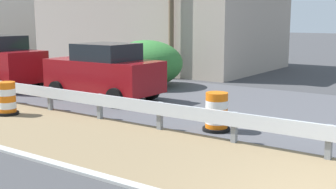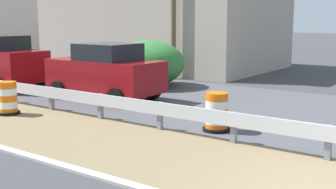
{
  "view_description": "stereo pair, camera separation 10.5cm",
  "coord_description": "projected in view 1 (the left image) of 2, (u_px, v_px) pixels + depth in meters",
  "views": [
    {
      "loc": [
        -6.57,
        -1.36,
        2.75
      ],
      "look_at": [
        1.92,
        4.61,
        0.94
      ],
      "focal_mm": 46.74,
      "sensor_mm": 36.0,
      "label": 1
    },
    {
      "loc": [
        -6.51,
        -1.45,
        2.75
      ],
      "look_at": [
        1.92,
        4.61,
        0.94
      ],
      "focal_mm": 46.74,
      "sensor_mm": 36.0,
      "label": 2
    }
  ],
  "objects": [
    {
      "name": "traffic_barrel_nearest",
      "position": [
        217.0,
        114.0,
        10.79
      ],
      "size": [
        0.69,
        0.69,
        0.96
      ],
      "color": "orange",
      "rests_on": "ground"
    },
    {
      "name": "roadside_shop_near",
      "position": [
        161.0,
        26.0,
        25.34
      ],
      "size": [
        8.31,
        12.98,
        4.69
      ],
      "color": "#AD9E8E",
      "rests_on": "ground"
    },
    {
      "name": "bush_roadside",
      "position": [
        146.0,
        63.0,
        17.87
      ],
      "size": [
        2.99,
        2.99,
        1.89
      ],
      "primitive_type": "ellipsoid",
      "color": "#337533",
      "rests_on": "ground"
    },
    {
      "name": "car_lead_near_lane",
      "position": [
        104.0,
        72.0,
        14.89
      ],
      "size": [
        2.07,
        4.04,
        1.93
      ],
      "rotation": [
        0.0,
        0.0,
        1.58
      ],
      "color": "maroon",
      "rests_on": "ground"
    },
    {
      "name": "traffic_barrel_close",
      "position": [
        7.0,
        100.0,
        12.61
      ],
      "size": [
        0.63,
        0.63,
        0.96
      ],
      "color": "orange",
      "rests_on": "ground"
    }
  ]
}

